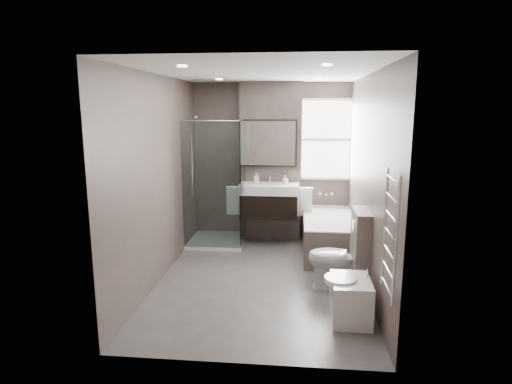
# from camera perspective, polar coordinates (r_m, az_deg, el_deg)

# --- Properties ---
(room) EXTENTS (2.70, 3.90, 2.70)m
(room) POSITION_cam_1_polar(r_m,az_deg,el_deg) (5.33, 0.76, 1.56)
(room) COLOR #534F4D
(room) RESTS_ON ground
(vanity_pier) EXTENTS (1.00, 0.25, 2.60)m
(vanity_pier) POSITION_cam_1_polar(r_m,az_deg,el_deg) (7.08, 1.98, 3.96)
(vanity_pier) COLOR #534742
(vanity_pier) RESTS_ON ground
(vanity) EXTENTS (0.95, 0.47, 0.66)m
(vanity) POSITION_cam_1_polar(r_m,az_deg,el_deg) (6.83, 1.76, -1.07)
(vanity) COLOR black
(vanity) RESTS_ON vanity_pier
(mirror_cabinet) EXTENTS (0.86, 0.08, 0.76)m
(mirror_cabinet) POSITION_cam_1_polar(r_m,az_deg,el_deg) (6.89, 1.91, 6.51)
(mirror_cabinet) COLOR black
(mirror_cabinet) RESTS_ON vanity_pier
(towel_left) EXTENTS (0.24, 0.06, 0.44)m
(towel_left) POSITION_cam_1_polar(r_m,az_deg,el_deg) (6.88, -2.91, -1.17)
(towel_left) COLOR silver
(towel_left) RESTS_ON vanity_pier
(towel_right) EXTENTS (0.24, 0.06, 0.44)m
(towel_right) POSITION_cam_1_polar(r_m,az_deg,el_deg) (6.81, 6.46, -1.37)
(towel_right) COLOR silver
(towel_right) RESTS_ON vanity_pier
(shower_enclosure) EXTENTS (0.90, 0.90, 2.00)m
(shower_enclosure) POSITION_cam_1_polar(r_m,az_deg,el_deg) (6.91, -4.53, -3.09)
(shower_enclosure) COLOR white
(shower_enclosure) RESTS_ON ground
(bathtub) EXTENTS (0.75, 1.60, 0.57)m
(bathtub) POSITION_cam_1_polar(r_m,az_deg,el_deg) (6.63, 9.59, -5.41)
(bathtub) COLOR #534742
(bathtub) RESTS_ON ground
(window) EXTENTS (0.98, 0.06, 1.33)m
(window) POSITION_cam_1_polar(r_m,az_deg,el_deg) (7.15, 9.32, 6.90)
(window) COLOR white
(window) RESTS_ON room
(toilet) EXTENTS (0.78, 0.49, 0.77)m
(toilet) POSITION_cam_1_polar(r_m,az_deg,el_deg) (5.38, 11.02, -8.67)
(toilet) COLOR white
(toilet) RESTS_ON ground
(cistern_box) EXTENTS (0.19, 0.55, 1.00)m
(cistern_box) POSITION_cam_1_polar(r_m,az_deg,el_deg) (5.32, 13.71, -7.67)
(cistern_box) COLOR #534742
(cistern_box) RESTS_ON ground
(bidet) EXTENTS (0.48, 0.55, 0.57)m
(bidet) POSITION_cam_1_polar(r_m,az_deg,el_deg) (4.70, 12.41, -13.69)
(bidet) COLOR white
(bidet) RESTS_ON ground
(towel_radiator) EXTENTS (0.03, 0.49, 1.10)m
(towel_radiator) POSITION_cam_1_polar(r_m,az_deg,el_deg) (3.88, 17.46, -5.40)
(towel_radiator) COLOR silver
(towel_radiator) RESTS_ON room
(soap_bottle_a) EXTENTS (0.07, 0.08, 0.16)m
(soap_bottle_a) POSITION_cam_1_polar(r_m,az_deg,el_deg) (6.85, 0.06, 1.87)
(soap_bottle_a) COLOR white
(soap_bottle_a) RESTS_ON vanity
(soap_bottle_b) EXTENTS (0.10, 0.10, 0.13)m
(soap_bottle_b) POSITION_cam_1_polar(r_m,az_deg,el_deg) (6.85, 3.90, 1.70)
(soap_bottle_b) COLOR white
(soap_bottle_b) RESTS_ON vanity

